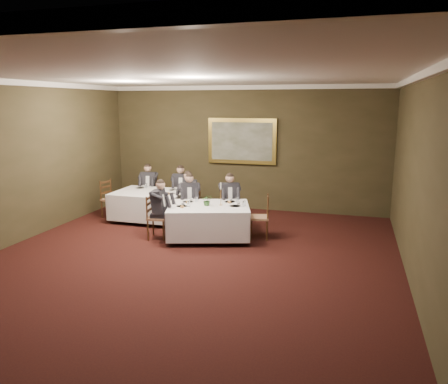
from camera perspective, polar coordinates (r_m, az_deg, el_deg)
The scene contains 26 objects.
ground at distance 8.24m, azimuth -5.87°, elevation -9.99°, with size 10.00×10.00×0.00m, color black.
ceiling at distance 7.68m, azimuth -6.42°, elevation 15.09°, with size 8.00×10.00×0.10m, color silver.
back_wall at distance 12.49m, azimuth 2.78°, elevation 5.71°, with size 8.00×0.10×3.50m, color #342F1A.
right_wall at distance 7.25m, azimuth 24.47°, elevation 0.44°, with size 0.10×10.00×3.50m, color #342F1A.
crown_molding at distance 7.68m, azimuth -6.41°, elevation 14.64°, with size 8.00×10.00×0.12m.
table_main at distance 9.86m, azimuth -2.02°, elevation -3.55°, with size 2.15×1.86×0.67m.
table_second at distance 11.53m, azimuth -9.58°, elevation -1.49°, with size 1.83×1.39×0.67m.
chair_main_backleft at distance 10.83m, azimuth -4.49°, elevation -3.11°, with size 0.57×0.56×1.00m.
diner_main_backleft at distance 10.76m, azimuth -4.51°, elevation -1.94°, with size 0.55×0.60×1.35m.
chair_main_backright at distance 10.81m, azimuth 0.69°, elevation -3.10°, with size 0.57×0.56×1.00m.
diner_main_backright at distance 10.74m, azimuth 0.70°, elevation -1.94°, with size 0.56×0.60×1.35m.
chair_main_endleft at distance 10.00m, azimuth -8.65°, elevation -4.44°, with size 0.48×0.49×1.00m.
diner_main_endleft at distance 9.94m, azimuth -8.62°, elevation -3.18°, with size 0.53×0.46×1.35m.
chair_main_endright at distance 9.94m, azimuth 4.66°, elevation -4.44°, with size 0.50×0.52×1.00m.
chair_sec_backleft at distance 12.60m, azimuth -9.69°, elevation -1.15°, with size 0.52×0.50×1.00m.
diner_sec_backleft at distance 12.54m, azimuth -9.74°, elevation -0.14°, with size 0.49×0.55×1.35m.
chair_sec_backright at distance 12.20m, azimuth -5.55°, elevation -1.45°, with size 0.53×0.52×1.00m.
diner_sec_backright at distance 12.14m, azimuth -5.58°, elevation -0.42°, with size 0.51×0.57×1.35m.
chair_sec_endright at distance 11.11m, azimuth -4.18°, elevation -2.72°, with size 0.50×0.52×1.00m.
diner_sec_endright at distance 11.06m, azimuth -4.25°, elevation -1.57°, with size 0.55×0.49×1.35m.
chair_sec_endleft at distance 12.11m, azimuth -14.47°, elevation -1.86°, with size 0.51×0.52×1.00m.
centerpiece at distance 9.76m, azimuth -2.22°, elevation -1.02°, with size 0.23×0.20×0.26m, color #2D5926.
candlestick at distance 9.77m, azimuth -0.41°, elevation -0.62°, with size 0.08×0.08×0.53m.
place_setting_table_main at distance 10.18m, azimuth -4.41°, elevation -1.09°, with size 0.33×0.31×0.14m.
place_setting_table_second at distance 12.01m, azimuth -10.65°, elevation 0.69°, with size 0.33×0.31×0.14m.
painting at distance 12.43m, azimuth 2.35°, elevation 6.64°, with size 1.97×0.09×1.28m.
Camera 1 is at (2.98, -7.07, 3.02)m, focal length 35.00 mm.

